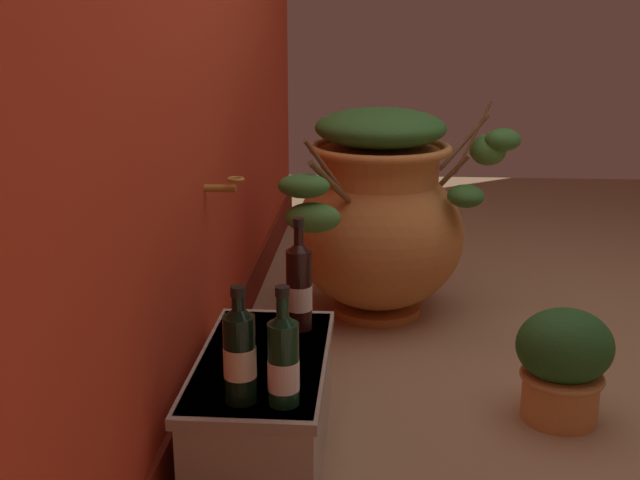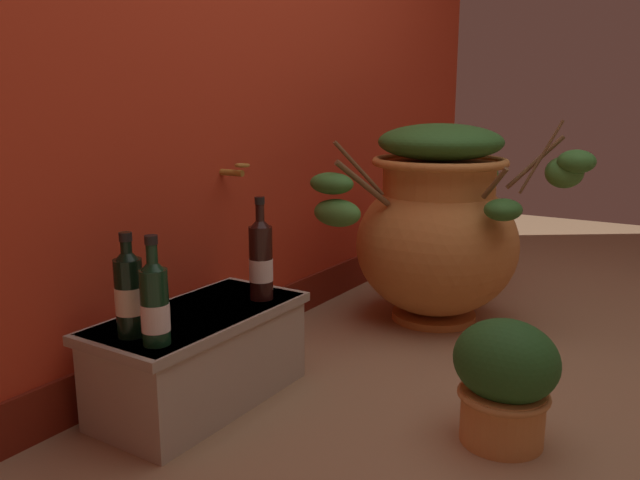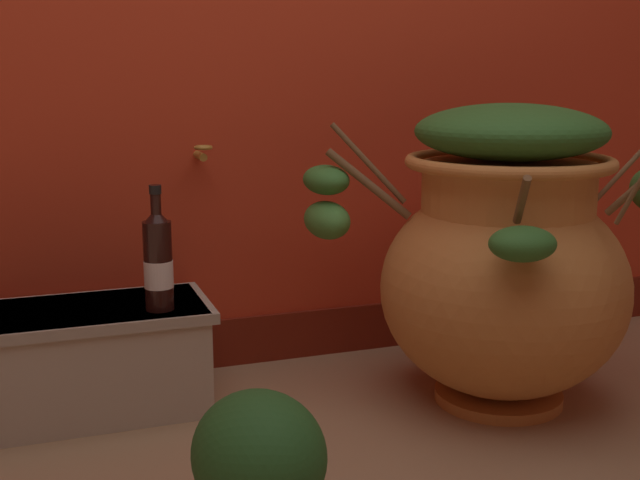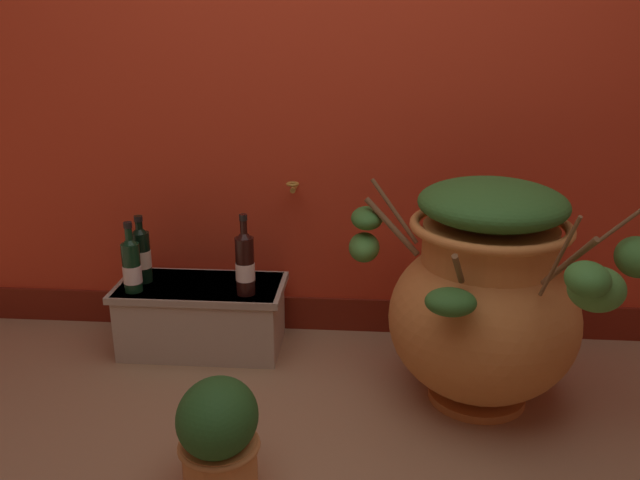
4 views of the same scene
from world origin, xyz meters
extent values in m
cube|color=red|center=(0.00, 1.20, 1.30)|extent=(4.40, 0.20, 2.60)
cube|color=maroon|center=(0.00, 1.10, 0.08)|extent=(4.40, 0.02, 0.16)
cylinder|color=#B28433|center=(-0.19, 1.05, 0.70)|extent=(0.02, 0.10, 0.02)
torus|color=#B28433|center=(-0.19, 1.00, 0.73)|extent=(0.06, 0.06, 0.01)
cylinder|color=#CC7F3D|center=(0.58, 0.55, 0.02)|extent=(0.37, 0.37, 0.03)
ellipsoid|color=#CC7F3D|center=(0.58, 0.55, 0.34)|extent=(0.70, 0.70, 0.61)
cylinder|color=#CC7F3D|center=(0.58, 0.55, 0.63)|extent=(0.48, 0.48, 0.15)
torus|color=#CC7F3D|center=(0.58, 0.55, 0.70)|extent=(0.58, 0.58, 0.04)
cylinder|color=brown|center=(0.43, 0.26, 0.65)|extent=(0.06, 0.11, 0.14)
ellipsoid|color=#2D6628|center=(0.41, 0.21, 0.55)|extent=(0.17, 0.14, 0.08)
cylinder|color=brown|center=(0.23, 0.73, 0.63)|extent=(0.22, 0.15, 0.21)
ellipsoid|color=#428438|center=(0.13, 0.78, 0.53)|extent=(0.12, 0.20, 0.11)
cylinder|color=brown|center=(0.71, 0.16, 0.73)|extent=(0.06, 0.15, 0.31)
ellipsoid|color=#387A33|center=(0.76, 0.03, 0.72)|extent=(0.13, 0.15, 0.10)
cylinder|color=brown|center=(0.75, 0.19, 0.70)|extent=(0.10, 0.21, 0.24)
ellipsoid|color=#428438|center=(0.81, 0.08, 0.66)|extent=(0.17, 0.16, 0.13)
cylinder|color=brown|center=(0.97, 0.54, 0.67)|extent=(0.23, 0.02, 0.22)
ellipsoid|color=#387A33|center=(1.09, 0.54, 0.60)|extent=(0.15, 0.18, 0.15)
cylinder|color=brown|center=(0.24, 0.75, 0.69)|extent=(0.19, 0.14, 0.23)
ellipsoid|color=#387A33|center=(0.13, 0.82, 0.64)|extent=(0.13, 0.19, 0.09)
ellipsoid|color=#2D6628|center=(0.58, 0.55, 0.79)|extent=(0.53, 0.53, 0.16)
cube|color=#B2A893|center=(-0.58, 0.87, 0.15)|extent=(0.69, 0.34, 0.31)
cube|color=#A09785|center=(-0.58, 0.87, 0.29)|extent=(0.73, 0.36, 0.03)
cylinder|color=black|center=(-0.84, 0.88, 0.42)|extent=(0.08, 0.08, 0.22)
cone|color=black|center=(-0.84, 0.88, 0.54)|extent=(0.08, 0.08, 0.04)
cylinder|color=black|center=(-0.84, 0.88, 0.57)|extent=(0.03, 0.03, 0.08)
cylinder|color=black|center=(-0.84, 0.88, 0.59)|extent=(0.04, 0.04, 0.02)
cylinder|color=beige|center=(-0.84, 0.88, 0.41)|extent=(0.08, 0.08, 0.08)
cylinder|color=black|center=(-0.36, 0.79, 0.43)|extent=(0.08, 0.08, 0.25)
cone|color=black|center=(-0.36, 0.79, 0.57)|extent=(0.08, 0.08, 0.04)
cylinder|color=black|center=(-0.36, 0.79, 0.60)|extent=(0.03, 0.03, 0.10)
cylinder|color=black|center=(-0.36, 0.79, 0.64)|extent=(0.03, 0.03, 0.02)
cylinder|color=silver|center=(-0.36, 0.79, 0.41)|extent=(0.08, 0.08, 0.08)
cylinder|color=black|center=(-0.84, 0.78, 0.41)|extent=(0.08, 0.08, 0.21)
cone|color=black|center=(-0.84, 0.78, 0.53)|extent=(0.08, 0.08, 0.04)
cylinder|color=black|center=(-0.84, 0.78, 0.56)|extent=(0.03, 0.03, 0.09)
cylinder|color=black|center=(-0.84, 0.78, 0.60)|extent=(0.04, 0.04, 0.02)
cylinder|color=silver|center=(-0.84, 0.78, 0.38)|extent=(0.08, 0.08, 0.08)
cylinder|color=#D68E4C|center=(-0.31, -0.03, 0.08)|extent=(0.24, 0.24, 0.16)
torus|color=#C58346|center=(-0.31, -0.03, 0.14)|extent=(0.26, 0.26, 0.02)
ellipsoid|color=#235623|center=(-0.31, -0.03, 0.25)|extent=(0.25, 0.30, 0.24)
camera|label=1|loc=(-2.57, 0.57, 1.23)|focal=43.98mm
camera|label=2|loc=(-1.99, -0.48, 0.96)|focal=35.66mm
camera|label=3|loc=(-0.67, -1.38, 0.95)|focal=45.30mm
camera|label=4|loc=(0.15, -1.77, 1.43)|focal=37.63mm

